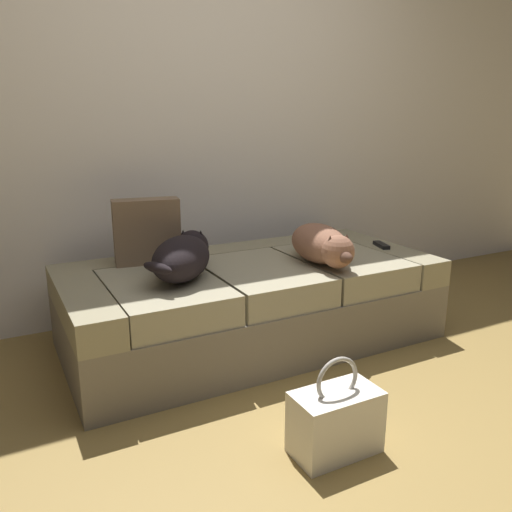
{
  "coord_description": "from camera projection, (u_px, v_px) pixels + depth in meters",
  "views": [
    {
      "loc": [
        -1.21,
        -1.25,
        1.19
      ],
      "look_at": [
        0.0,
        1.05,
        0.49
      ],
      "focal_mm": 36.36,
      "sensor_mm": 36.0,
      "label": 1
    }
  ],
  "objects": [
    {
      "name": "dog_tan",
      "position": [
        322.0,
        244.0,
        2.72
      ],
      "size": [
        0.32,
        0.6,
        0.2
      ],
      "color": "#8D5C45",
      "rests_on": "couch"
    },
    {
      "name": "tv_remote",
      "position": [
        381.0,
        245.0,
        3.09
      ],
      "size": [
        0.08,
        0.16,
        0.02
      ],
      "primitive_type": "cube",
      "rotation": [
        0.0,
        0.0,
        -0.28
      ],
      "color": "black",
      "rests_on": "couch"
    },
    {
      "name": "throw_pillow",
      "position": [
        147.0,
        231.0,
        2.71
      ],
      "size": [
        0.35,
        0.17,
        0.34
      ],
      "primitive_type": "cube",
      "rotation": [
        0.0,
        0.0,
        -0.16
      ],
      "color": "brown",
      "rests_on": "couch"
    },
    {
      "name": "couch",
      "position": [
        252.0,
        302.0,
        2.81
      ],
      "size": [
        1.95,
        0.93,
        0.44
      ],
      "color": "slate",
      "rests_on": "ground"
    },
    {
      "name": "handbag",
      "position": [
        336.0,
        421.0,
        1.88
      ],
      "size": [
        0.32,
        0.18,
        0.38
      ],
      "color": "white",
      "rests_on": "ground"
    },
    {
      "name": "back_wall",
      "position": [
        197.0,
        81.0,
        3.1
      ],
      "size": [
        6.4,
        0.1,
        2.8
      ],
      "primitive_type": "cube",
      "color": "white",
      "rests_on": "ground"
    },
    {
      "name": "ground_plane",
      "position": [
        388.0,
        449.0,
        1.92
      ],
      "size": [
        10.0,
        10.0,
        0.0
      ],
      "primitive_type": "plane",
      "color": "olive"
    },
    {
      "name": "dog_dark",
      "position": [
        183.0,
        256.0,
        2.48
      ],
      "size": [
        0.47,
        0.55,
        0.21
      ],
      "color": "black",
      "rests_on": "couch"
    }
  ]
}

